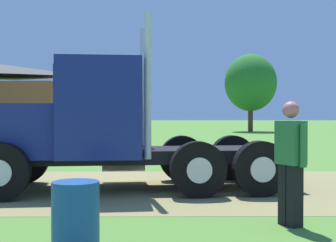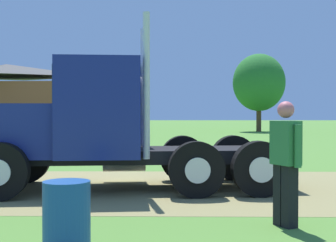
{
  "view_description": "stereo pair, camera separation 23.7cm",
  "coord_description": "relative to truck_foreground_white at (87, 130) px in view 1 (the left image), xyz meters",
  "views": [
    {
      "loc": [
        1.81,
        -10.24,
        1.64
      ],
      "look_at": [
        1.88,
        0.19,
        1.47
      ],
      "focal_mm": 49.9,
      "sensor_mm": 36.0,
      "label": 1
    },
    {
      "loc": [
        2.05,
        -10.24,
        1.64
      ],
      "look_at": [
        1.88,
        0.19,
        1.47
      ],
      "focal_mm": 49.9,
      "sensor_mm": 36.0,
      "label": 2
    }
  ],
  "objects": [
    {
      "name": "tree_mid",
      "position": [
        -6.89,
        42.21,
        3.45
      ],
      "size": [
        4.56,
        4.56,
        7.28
      ],
      "color": "#513823",
      "rests_on": "ground_plane"
    },
    {
      "name": "visitor_standing_near",
      "position": [
        3.5,
        -3.22,
        -0.31
      ],
      "size": [
        0.42,
        0.55,
        1.82
      ],
      "color": "#33723F",
      "rests_on": "ground_plane"
    },
    {
      "name": "tree_right",
      "position": [
        9.37,
        31.88,
        3.09
      ],
      "size": [
        4.66,
        4.66,
        6.97
      ],
      "color": "#513823",
      "rests_on": "ground_plane"
    },
    {
      "name": "truck_foreground_white",
      "position": [
        0.0,
        0.0,
        0.0
      ],
      "size": [
        7.47,
        3.18,
        3.64
      ],
      "color": "black",
      "rests_on": "ground_plane"
    },
    {
      "name": "ground_plane",
      "position": [
        -0.15,
        0.25,
        -1.3
      ],
      "size": [
        200.0,
        200.0,
        0.0
      ],
      "primitive_type": "plane",
      "color": "#518233"
    },
    {
      "name": "steel_barrel",
      "position": [
        0.6,
        -4.5,
        -0.88
      ],
      "size": [
        0.56,
        0.56,
        0.84
      ],
      "primitive_type": "cylinder",
      "color": "#19478C",
      "rests_on": "ground_plane"
    },
    {
      "name": "dirt_track",
      "position": [
        -0.15,
        0.25,
        -1.29
      ],
      "size": [
        120.0,
        5.73,
        0.01
      ],
      "primitive_type": "cube",
      "color": "olive",
      "rests_on": "ground_plane"
    }
  ]
}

